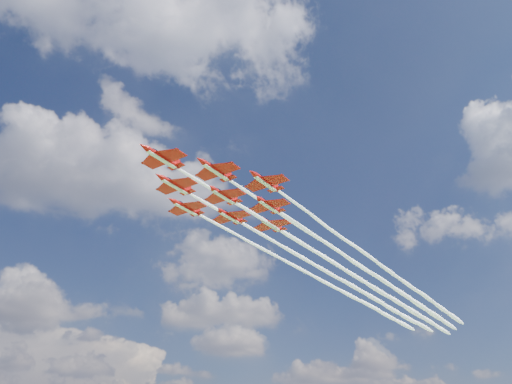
% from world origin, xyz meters
% --- Properties ---
extents(jet_lead, '(119.60, 112.47, 3.07)m').
position_xyz_m(jet_lead, '(36.96, 37.40, 88.30)').
color(jet_lead, '#A70C09').
extents(jet_row2_port, '(119.60, 112.47, 3.07)m').
position_xyz_m(jet_row2_port, '(49.24, 40.36, 88.30)').
color(jet_row2_port, '#A70C09').
extents(jet_row2_starb, '(119.60, 112.47, 3.07)m').
position_xyz_m(jet_row2_starb, '(40.68, 49.47, 88.30)').
color(jet_row2_starb, '#A70C09').
extents(jet_row3_port, '(119.60, 112.47, 3.07)m').
position_xyz_m(jet_row3_port, '(61.53, 43.32, 88.30)').
color(jet_row3_port, '#A70C09').
extents(jet_row3_centre, '(119.60, 112.47, 3.07)m').
position_xyz_m(jet_row3_centre, '(52.97, 52.43, 88.30)').
color(jet_row3_centre, '#A70C09').
extents(jet_row3_starb, '(119.60, 112.47, 3.07)m').
position_xyz_m(jet_row3_starb, '(44.41, 61.54, 88.30)').
color(jet_row3_starb, '#A70C09').
extents(jet_row4_port, '(119.60, 112.47, 3.07)m').
position_xyz_m(jet_row4_port, '(65.25, 55.39, 88.30)').
color(jet_row4_port, '#A70C09').
extents(jet_row4_starb, '(119.60, 112.47, 3.07)m').
position_xyz_m(jet_row4_starb, '(56.69, 64.50, 88.30)').
color(jet_row4_starb, '#A70C09').
extents(jet_tail, '(119.60, 112.47, 3.07)m').
position_xyz_m(jet_tail, '(68.97, 67.46, 88.30)').
color(jet_tail, '#A70C09').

